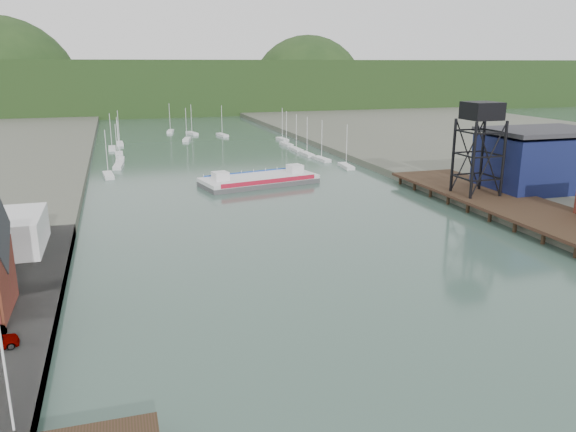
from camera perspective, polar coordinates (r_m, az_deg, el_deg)
east_pier at (r=96.48m, az=23.79°, el=0.38°), size 14.00×70.00×2.45m
flagpole at (r=39.85m, az=-27.09°, el=-11.71°), size 0.16×0.16×12.00m
lift_tower at (r=103.07m, az=19.07°, el=9.51°), size 6.50×6.50×16.00m
blue_shed at (r=114.97m, az=24.22°, el=5.20°), size 20.50×14.50×11.30m
marina_sailboats at (r=167.37m, az=-8.21°, el=6.82°), size 57.71×92.65×0.90m
distant_hills at (r=327.55m, az=-13.61°, el=12.40°), size 500.00×120.00×80.00m
chain_ferry at (r=117.49m, az=-2.96°, el=3.70°), size 25.42×14.34×3.45m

